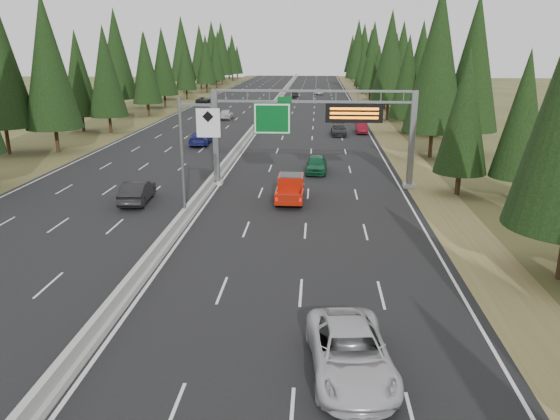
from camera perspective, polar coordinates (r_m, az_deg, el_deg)
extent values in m
cube|color=black|center=(90.07, -1.63, 9.64)|extent=(32.00, 260.00, 0.08)
cube|color=olive|center=(90.12, 9.86, 9.41)|extent=(3.60, 260.00, 0.06)
cube|color=#42421F|center=(93.47, -12.72, 9.50)|extent=(3.60, 260.00, 0.06)
cube|color=#989993|center=(90.05, -1.64, 9.76)|extent=(0.70, 260.00, 0.30)
cube|color=#989993|center=(90.00, -1.64, 10.02)|extent=(0.30, 260.00, 0.60)
cube|color=slate|center=(45.31, -6.72, 7.49)|extent=(0.45, 0.45, 7.80)
cube|color=#989993|center=(46.05, -6.56, 2.88)|extent=(0.90, 0.90, 0.30)
cube|color=slate|center=(45.19, 13.62, 7.11)|extent=(0.45, 0.45, 7.80)
cube|color=#989993|center=(45.93, 13.30, 2.50)|extent=(0.90, 0.90, 0.30)
cube|color=slate|center=(44.09, 3.53, 12.32)|extent=(15.85, 0.35, 0.16)
cube|color=slate|center=(44.16, 3.51, 11.23)|extent=(15.85, 0.35, 0.16)
cube|color=#054C19|center=(44.21, -0.83, 9.53)|extent=(3.00, 0.10, 2.50)
cube|color=silver|center=(44.15, -0.84, 9.52)|extent=(2.85, 0.02, 2.35)
cube|color=#054C19|center=(43.98, 0.49, 11.46)|extent=(1.10, 0.10, 0.45)
cube|color=black|center=(44.05, 7.75, 10.01)|extent=(4.50, 0.40, 1.50)
cube|color=orange|center=(43.79, 7.79, 10.43)|extent=(3.80, 0.02, 0.18)
cube|color=orange|center=(43.83, 7.77, 9.98)|extent=(3.80, 0.02, 0.18)
cube|color=orange|center=(43.87, 7.75, 9.52)|extent=(3.80, 0.02, 0.18)
cylinder|color=slate|center=(35.75, -10.17, 5.02)|extent=(0.20, 0.20, 8.00)
cube|color=#989993|center=(36.73, -9.86, -0.94)|extent=(0.50, 0.50, 0.20)
cube|color=slate|center=(34.98, -8.85, 10.80)|extent=(2.00, 0.15, 0.15)
cube|color=silver|center=(34.83, -7.51, 9.01)|extent=(1.50, 0.06, 1.80)
cylinder|color=black|center=(44.80, 18.10, 2.64)|extent=(0.40, 0.40, 1.80)
cone|color=black|center=(43.86, 18.76, 9.76)|extent=(4.04, 4.04, 9.43)
cylinder|color=black|center=(44.82, 23.28, 2.09)|extent=(0.40, 0.40, 1.78)
cone|color=black|center=(43.88, 24.12, 9.12)|extent=(4.00, 4.00, 9.34)
cylinder|color=black|center=(59.32, 15.47, 6.63)|extent=(0.40, 0.40, 2.75)
cone|color=black|center=(58.52, 16.14, 14.93)|extent=(6.18, 6.18, 14.42)
cylinder|color=black|center=(62.00, 18.89, 6.70)|extent=(0.40, 0.40, 2.63)
cone|color=black|center=(61.23, 19.63, 14.27)|extent=(5.91, 5.91, 13.80)
cylinder|color=black|center=(75.59, 12.88, 8.61)|extent=(0.40, 0.40, 2.04)
cone|color=black|center=(75.00, 13.20, 13.43)|extent=(4.59, 4.59, 10.70)
cylinder|color=black|center=(74.15, 16.08, 8.37)|extent=(0.40, 0.40, 2.39)
cone|color=black|center=(73.52, 16.56, 14.13)|extent=(5.38, 5.38, 12.55)
cylinder|color=black|center=(88.40, 11.15, 10.05)|extent=(0.40, 0.40, 2.65)
cone|color=black|center=(87.87, 11.46, 15.41)|extent=(5.96, 5.96, 13.90)
cylinder|color=black|center=(91.76, 14.21, 10.02)|extent=(0.40, 0.40, 2.42)
cone|color=black|center=(91.25, 14.56, 14.74)|extent=(5.45, 5.45, 12.72)
cylinder|color=black|center=(104.46, 10.85, 10.91)|extent=(0.40, 0.40, 2.15)
cone|color=black|center=(104.03, 11.06, 14.59)|extent=(4.83, 4.83, 11.28)
cylinder|color=black|center=(106.36, 12.38, 11.02)|extent=(0.40, 0.40, 2.51)
cone|color=black|center=(105.92, 12.65, 15.24)|extent=(5.64, 5.64, 13.16)
cylinder|color=black|center=(122.44, 9.35, 11.82)|extent=(0.40, 0.40, 2.20)
cone|color=black|center=(122.07, 9.51, 15.04)|extent=(4.96, 4.96, 11.57)
cylinder|color=black|center=(119.89, 11.80, 11.60)|extent=(0.40, 0.40, 2.21)
cone|color=black|center=(119.51, 12.01, 14.90)|extent=(4.98, 4.98, 11.63)
cylinder|color=black|center=(136.68, 8.56, 12.28)|extent=(0.40, 0.40, 1.85)
cone|color=black|center=(136.37, 8.67, 14.69)|extent=(4.16, 4.16, 9.70)
cylinder|color=black|center=(137.15, 10.16, 12.22)|extent=(0.40, 0.40, 1.87)
cone|color=black|center=(136.84, 10.28, 14.65)|extent=(4.20, 4.20, 9.80)
cylinder|color=black|center=(153.27, 8.02, 12.96)|extent=(0.40, 0.40, 2.89)
cone|color=black|center=(152.96, 8.16, 16.33)|extent=(6.50, 6.50, 15.16)
cylinder|color=black|center=(151.94, 9.61, 12.85)|extent=(0.40, 0.40, 2.82)
cone|color=black|center=(151.62, 9.77, 16.17)|extent=(6.35, 6.35, 14.82)
cylinder|color=black|center=(166.59, 8.28, 13.09)|extent=(0.40, 0.40, 2.02)
cone|color=black|center=(166.32, 8.38, 15.26)|extent=(4.54, 4.54, 10.60)
cylinder|color=black|center=(167.12, 9.35, 13.16)|extent=(0.40, 0.40, 2.60)
cone|color=black|center=(166.83, 9.49, 15.94)|extent=(5.84, 5.84, 13.63)
cylinder|color=black|center=(183.89, 7.97, 13.55)|extent=(0.40, 0.40, 2.74)
cone|color=black|center=(183.63, 8.09, 16.22)|extent=(6.17, 6.17, 14.39)
cylinder|color=black|center=(184.50, 8.64, 13.56)|extent=(0.40, 0.40, 2.94)
cone|color=black|center=(184.25, 8.76, 16.41)|extent=(6.61, 6.61, 15.43)
cylinder|color=black|center=(198.89, 7.47, 13.75)|extent=(0.40, 0.40, 2.41)
cone|color=black|center=(198.65, 7.55, 15.92)|extent=(5.43, 5.43, 12.66)
cylinder|color=black|center=(198.75, 8.29, 13.65)|extent=(0.40, 0.40, 1.93)
cone|color=black|center=(198.53, 8.37, 15.38)|extent=(4.34, 4.34, 10.13)
cylinder|color=black|center=(64.65, -22.27, 6.74)|extent=(0.40, 0.40, 2.66)
cone|color=black|center=(63.91, -23.11, 14.07)|extent=(5.98, 5.98, 13.94)
cylinder|color=black|center=(65.90, -26.58, 6.53)|extent=(0.40, 0.40, 2.97)
cylinder|color=black|center=(77.25, -17.31, 8.52)|extent=(0.40, 0.40, 2.23)
cone|color=black|center=(76.65, -17.77, 13.67)|extent=(5.01, 5.01, 11.70)
cylinder|color=black|center=(79.95, -19.88, 8.51)|extent=(0.40, 0.40, 2.14)
cone|color=black|center=(79.38, -20.37, 13.27)|extent=(4.81, 4.81, 11.22)
cylinder|color=black|center=(94.23, -13.56, 10.15)|extent=(0.40, 0.40, 2.16)
cone|color=black|center=(93.75, -13.85, 14.24)|extent=(4.86, 4.86, 11.34)
cylinder|color=black|center=(97.31, -16.31, 10.32)|extent=(0.40, 0.40, 2.75)
cone|color=black|center=(96.82, -16.74, 15.37)|extent=(6.19, 6.19, 14.45)
cylinder|color=black|center=(107.48, -11.92, 11.06)|extent=(0.40, 0.40, 2.33)
cone|color=black|center=(107.04, -12.16, 14.94)|extent=(5.25, 5.25, 12.25)
cylinder|color=black|center=(108.06, -13.72, 10.94)|extent=(0.40, 0.40, 2.21)
cone|color=black|center=(107.64, -13.98, 14.60)|extent=(4.98, 4.98, 11.61)
cylinder|color=black|center=(123.52, -9.72, 11.81)|extent=(0.40, 0.40, 2.07)
cone|color=black|center=(123.16, -9.87, 14.80)|extent=(4.65, 4.65, 10.84)
cylinder|color=black|center=(124.14, -11.98, 11.71)|extent=(0.40, 0.40, 2.05)
cone|color=black|center=(123.78, -12.16, 14.66)|extent=(4.61, 4.61, 10.75)
cylinder|color=black|center=(140.19, -7.65, 12.50)|extent=(0.40, 0.40, 2.24)
cone|color=black|center=(139.86, -7.76, 15.36)|extent=(5.04, 5.04, 11.77)
cylinder|color=black|center=(141.78, -10.03, 12.58)|extent=(0.40, 0.40, 2.93)
cone|color=black|center=(141.44, -10.22, 16.28)|extent=(6.58, 6.58, 15.36)
cylinder|color=black|center=(155.24, -6.64, 12.94)|extent=(0.40, 0.40, 2.26)
cone|color=black|center=(154.95, -6.73, 15.54)|extent=(5.08, 5.08, 11.85)
cylinder|color=black|center=(155.76, -8.25, 12.97)|extent=(0.40, 0.40, 2.68)
cone|color=black|center=(155.45, -8.38, 16.06)|extent=(6.04, 6.04, 14.10)
cylinder|color=black|center=(169.05, -6.06, 13.37)|extent=(0.40, 0.40, 2.89)
cone|color=black|center=(168.77, -6.16, 16.43)|extent=(6.50, 6.50, 15.16)
cylinder|color=black|center=(171.91, -7.02, 13.41)|extent=(0.40, 0.40, 2.96)
cone|color=black|center=(171.63, -7.13, 16.49)|extent=(6.67, 6.67, 15.55)
cylinder|color=black|center=(186.55, -4.96, 13.64)|extent=(0.40, 0.40, 2.40)
cone|color=black|center=(186.30, -5.02, 15.94)|extent=(5.40, 5.40, 12.61)
cylinder|color=black|center=(185.48, -6.42, 13.61)|extent=(0.40, 0.40, 2.59)
cone|color=black|center=(185.22, -6.50, 16.11)|extent=(5.83, 5.83, 13.60)
cylinder|color=black|center=(200.12, -4.46, 13.77)|extent=(0.40, 0.40, 1.83)
cone|color=black|center=(199.91, -4.50, 15.41)|extent=(4.11, 4.11, 9.60)
cylinder|color=black|center=(200.90, -5.33, 13.77)|extent=(0.40, 0.40, 1.87)
cone|color=black|center=(200.69, -5.38, 15.43)|extent=(4.20, 4.20, 9.79)
imported|color=silver|center=(19.88, 7.37, -14.56)|extent=(3.32, 6.19, 1.65)
cylinder|color=black|center=(39.21, -0.26, 0.90)|extent=(0.29, 0.78, 0.78)
cylinder|color=black|center=(39.13, 2.18, 0.85)|extent=(0.29, 0.78, 0.78)
cylinder|color=black|center=(42.33, 0.06, 2.09)|extent=(0.29, 0.78, 0.78)
cylinder|color=black|center=(42.25, 2.32, 2.05)|extent=(0.29, 0.78, 0.78)
cube|color=#AD1C0A|center=(40.73, 1.08, 1.71)|extent=(1.96, 5.49, 0.29)
cube|color=#AD1C0A|center=(41.41, 1.15, 2.95)|extent=(1.86, 2.16, 1.08)
cube|color=black|center=(41.34, 1.15, 3.34)|extent=(1.67, 1.86, 0.54)
cube|color=#AD1C0A|center=(39.28, -0.38, 1.66)|extent=(0.10, 2.35, 0.59)
cube|color=#AD1C0A|center=(39.19, 2.34, 1.61)|extent=(0.10, 2.35, 0.59)
cube|color=#AD1C0A|center=(38.09, 0.89, 1.18)|extent=(1.96, 0.10, 0.59)
imported|color=#135632|center=(50.04, 3.84, 4.81)|extent=(2.01, 4.66, 1.57)
imported|color=maroon|center=(74.04, 8.52, 8.50)|extent=(1.55, 4.28, 1.40)
imported|color=black|center=(71.81, 6.16, 8.32)|extent=(1.98, 4.73, 1.37)
imported|color=silver|center=(133.55, 4.00, 12.24)|extent=(2.58, 4.94, 1.33)
imported|color=black|center=(124.35, 1.53, 11.95)|extent=(1.66, 4.07, 1.38)
imported|color=black|center=(41.59, -14.70, 1.88)|extent=(2.12, 5.11, 1.64)
imported|color=navy|center=(65.05, -8.27, 7.47)|extent=(2.45, 5.60, 1.60)
imported|color=silver|center=(88.01, -5.64, 9.94)|extent=(1.86, 4.57, 1.56)
imported|color=black|center=(113.16, -8.05, 11.29)|extent=(2.36, 4.70, 1.28)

